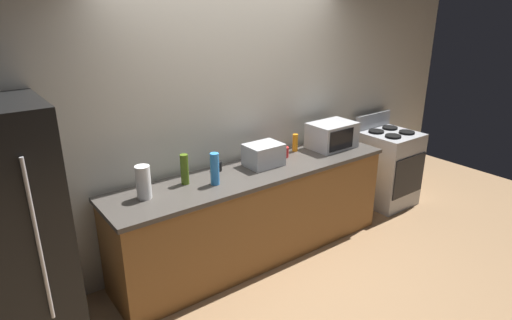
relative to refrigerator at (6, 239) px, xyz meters
name	(u,v)px	position (x,y,z in m)	size (l,w,h in m)	color
ground_plane	(282,273)	(2.05, -0.40, -0.90)	(8.00, 8.00, 0.00)	#93704C
back_wall	(230,114)	(2.05, 0.41, 0.45)	(6.40, 0.10, 2.70)	beige
counter_run	(256,214)	(2.05, 0.00, -0.45)	(2.84, 0.64, 0.90)	brown
refrigerator	(6,239)	(0.00, 0.00, 0.00)	(0.72, 0.73, 1.80)	black
stove_range	(387,167)	(4.05, 0.00, -0.44)	(0.60, 0.61, 1.08)	#B7BABF
microwave	(332,135)	(3.09, 0.05, 0.13)	(0.48, 0.35, 0.27)	#B7BABF
toaster_oven	(264,155)	(2.18, 0.06, 0.10)	(0.34, 0.26, 0.21)	#B7BABF
paper_towel_roll	(143,182)	(0.99, 0.05, 0.13)	(0.12, 0.12, 0.27)	white
bottle_dish_soap	(295,143)	(2.70, 0.19, 0.09)	(0.06, 0.06, 0.18)	orange
bottle_olive_oil	(185,169)	(1.38, 0.11, 0.13)	(0.07, 0.07, 0.26)	#4C6B19
bottle_spray_cleaner	(215,169)	(1.58, -0.05, 0.14)	(0.08, 0.08, 0.28)	#338CE5
mug_red	(284,152)	(2.49, 0.12, 0.05)	(0.09, 0.09, 0.10)	red
mug_black	(218,166)	(1.76, 0.20, 0.05)	(0.08, 0.08, 0.09)	black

